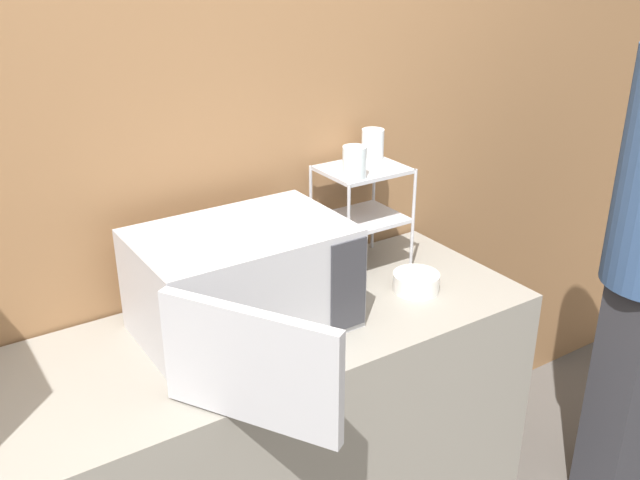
% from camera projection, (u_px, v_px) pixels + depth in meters
% --- Properties ---
extents(wall_back, '(8.00, 0.06, 2.60)m').
position_uv_depth(wall_back, '(201.00, 157.00, 2.04)').
color(wall_back, olive).
rests_on(wall_back, ground_plane).
extents(counter, '(1.58, 0.59, 0.90)m').
position_uv_depth(counter, '(267.00, 458.00, 2.13)').
color(counter, gray).
rests_on(counter, ground_plane).
extents(microwave, '(0.58, 0.75, 0.29)m').
position_uv_depth(microwave, '(243.00, 284.00, 1.87)').
color(microwave, '#ADADB2').
rests_on(microwave, counter).
extents(dish_rack, '(0.26, 0.21, 0.34)m').
position_uv_depth(dish_rack, '(362.00, 197.00, 2.20)').
color(dish_rack, '#B2B2B7').
rests_on(dish_rack, counter).
extents(glass_front_left, '(0.07, 0.07, 0.09)m').
position_uv_depth(glass_front_left, '(354.00, 162.00, 2.06)').
color(glass_front_left, silver).
rests_on(glass_front_left, dish_rack).
extents(glass_back_right, '(0.07, 0.07, 0.09)m').
position_uv_depth(glass_back_right, '(373.00, 144.00, 2.23)').
color(glass_back_right, silver).
rests_on(glass_back_right, dish_rack).
extents(bowl, '(0.14, 0.14, 0.06)m').
position_uv_depth(bowl, '(416.00, 282.00, 2.14)').
color(bowl, silver).
rests_on(bowl, counter).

